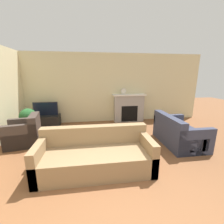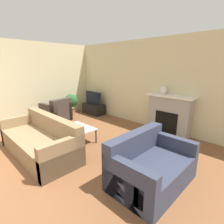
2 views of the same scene
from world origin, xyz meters
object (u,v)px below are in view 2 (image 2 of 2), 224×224
Objects in this scene: couch_sectional at (41,141)px; couch_loveseat at (150,167)px; armchair_by_window at (57,113)px; mantel_clock at (164,90)px; coffee_table at (78,129)px; potted_plant at (71,102)px; tv at (93,98)px.

couch_loveseat is at bearing 20.23° from couch_sectional.
couch_loveseat is at bearing 72.10° from armchair_by_window.
armchair_by_window is at bearing -151.69° from mantel_clock.
coffee_table is at bearing 66.86° from armchair_by_window.
couch_sectional is 2.44m from couch_loveseat.
potted_plant is (-0.14, 0.70, 0.26)m from armchair_by_window.
couch_loveseat is at bearing -16.35° from potted_plant.
couch_loveseat is (2.29, 0.84, 0.00)m from couch_sectional.
mantel_clock is (3.27, 0.98, 0.69)m from potted_plant.
mantel_clock is at bearing 68.39° from couch_sectional.
tv is 0.39× the size of couch_sectional.
couch_loveseat is (4.02, -2.10, -0.37)m from tv.
couch_sectional is 0.97m from coffee_table.
couch_sectional reaches higher than coffee_table.
tv reaches higher than coffee_table.
couch_sectional is at bearing 43.13° from armchair_by_window.
couch_sectional is at bearing -59.57° from tv.
potted_plant is (-4.33, 1.27, 0.27)m from couch_loveseat.
coffee_table is (1.95, -0.45, 0.04)m from armchair_by_window.
mantel_clock reaches higher than potted_plant.
mantel_clock reaches higher than couch_loveseat.
mantel_clock is at bearing 3.05° from tv.
potted_plant reaches higher than couch_loveseat.
armchair_by_window is at bearing -78.42° from potted_plant.
mantel_clock reaches higher than couch_sectional.
tv is at bearing 62.46° from couch_loveseat.
tv is at bearing 163.54° from armchair_by_window.
tv is 3.02m from mantel_clock.
mantel_clock is (-1.06, 2.25, 0.96)m from couch_loveseat.
tv is at bearing 120.43° from couch_sectional.
couch_sectional is at bearing -46.04° from potted_plant.
couch_sectional is 2.95m from potted_plant.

